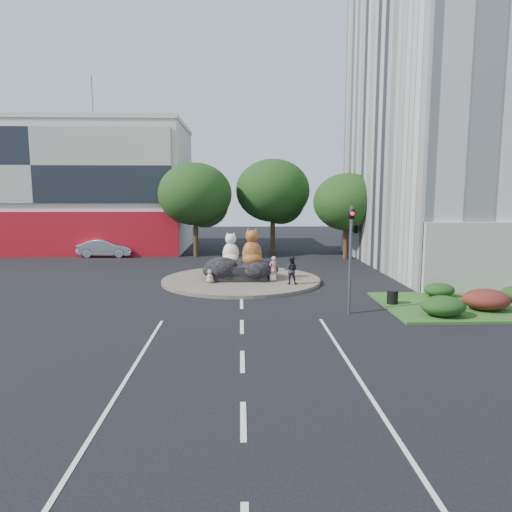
% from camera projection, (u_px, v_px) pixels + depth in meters
% --- Properties ---
extents(ground, '(120.00, 120.00, 0.00)m').
position_uv_depth(ground, '(242.00, 327.00, 19.11)').
color(ground, black).
rests_on(ground, ground).
extents(roundabout_island, '(10.00, 10.00, 0.20)m').
position_uv_depth(roundabout_island, '(241.00, 280.00, 29.00)').
color(roundabout_island, brown).
rests_on(roundabout_island, ground).
extents(rock_plinth, '(3.20, 2.60, 0.90)m').
position_uv_depth(rock_plinth, '(241.00, 272.00, 28.93)').
color(rock_plinth, black).
rests_on(rock_plinth, roundabout_island).
extents(shophouse_block, '(25.20, 12.30, 17.40)m').
position_uv_depth(shophouse_block, '(59.00, 187.00, 45.30)').
color(shophouse_block, silver).
rests_on(shophouse_block, ground).
extents(grass_verge, '(10.00, 6.00, 0.12)m').
position_uv_depth(grass_verge, '(485.00, 306.00, 22.49)').
color(grass_verge, '#25511B').
rests_on(grass_verge, ground).
extents(tree_left, '(6.46, 6.46, 8.27)m').
position_uv_depth(tree_left, '(196.00, 197.00, 40.12)').
color(tree_left, '#382314').
rests_on(tree_left, ground).
extents(tree_mid, '(6.84, 6.84, 8.76)m').
position_uv_depth(tree_mid, '(274.00, 194.00, 42.30)').
color(tree_mid, '#382314').
rests_on(tree_mid, ground).
extents(tree_right, '(5.70, 5.70, 7.30)m').
position_uv_depth(tree_right, '(347.00, 205.00, 38.67)').
color(tree_right, '#382314').
rests_on(tree_right, ground).
extents(hedge_near_green, '(2.00, 1.60, 0.90)m').
position_uv_depth(hedge_near_green, '(443.00, 306.00, 20.34)').
color(hedge_near_green, black).
rests_on(hedge_near_green, grass_verge).
extents(hedge_red, '(2.20, 1.76, 0.99)m').
position_uv_depth(hedge_red, '(486.00, 299.00, 21.41)').
color(hedge_red, '#522115').
rests_on(hedge_red, grass_verge).
extents(hedge_back_green, '(1.60, 1.28, 0.72)m').
position_uv_depth(hedge_back_green, '(439.00, 290.00, 24.17)').
color(hedge_back_green, black).
rests_on(hedge_back_green, grass_verge).
extents(traffic_light, '(0.44, 1.24, 5.00)m').
position_uv_depth(traffic_light, '(353.00, 236.00, 20.78)').
color(traffic_light, '#595B60').
rests_on(traffic_light, ground).
extents(street_lamp, '(2.34, 0.22, 8.06)m').
position_uv_depth(street_lamp, '(458.00, 211.00, 26.87)').
color(street_lamp, '#595B60').
rests_on(street_lamp, ground).
extents(cat_white, '(1.34, 1.20, 2.03)m').
position_uv_depth(cat_white, '(231.00, 248.00, 29.04)').
color(cat_white, silver).
rests_on(cat_white, rock_plinth).
extents(cat_tabby, '(1.50, 1.33, 2.35)m').
position_uv_depth(cat_tabby, '(252.00, 247.00, 28.40)').
color(cat_tabby, '#A86323').
rests_on(cat_tabby, rock_plinth).
extents(kitten_calico, '(0.56, 0.50, 0.84)m').
position_uv_depth(kitten_calico, '(210.00, 276.00, 27.56)').
color(kitten_calico, silver).
rests_on(kitten_calico, roundabout_island).
extents(kitten_white, '(0.61, 0.57, 0.82)m').
position_uv_depth(kitten_white, '(272.00, 274.00, 28.13)').
color(kitten_white, white).
rests_on(kitten_white, roundabout_island).
extents(pedestrian_pink, '(0.66, 0.58, 1.53)m').
position_uv_depth(pedestrian_pink, '(273.00, 269.00, 28.11)').
color(pedestrian_pink, pink).
rests_on(pedestrian_pink, roundabout_island).
extents(pedestrian_dark, '(0.94, 0.81, 1.66)m').
position_uv_depth(pedestrian_dark, '(291.00, 270.00, 27.11)').
color(pedestrian_dark, black).
rests_on(pedestrian_dark, roundabout_island).
extents(parked_car, '(4.79, 1.75, 1.57)m').
position_uv_depth(parked_car, '(106.00, 248.00, 40.38)').
color(parked_car, '#AAADB2').
rests_on(parked_car, ground).
extents(litter_bin, '(0.66, 0.66, 0.66)m').
position_uv_depth(litter_bin, '(392.00, 297.00, 22.63)').
color(litter_bin, black).
rests_on(litter_bin, grass_verge).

